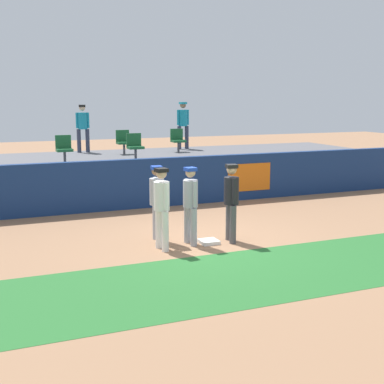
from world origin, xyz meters
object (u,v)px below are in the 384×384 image
(player_fielder_home, at_px, (162,203))
(player_runner_visitor, at_px, (190,200))
(player_umpire, at_px, (231,197))
(seat_front_center, at_px, (135,145))
(spectator_hooded, at_px, (183,122))
(player_coach_visitor, at_px, (157,198))
(seat_front_left, at_px, (64,148))
(seat_back_right, at_px, (178,139))
(seat_back_center, at_px, (123,141))
(spectator_capped, at_px, (83,125))
(first_base, at_px, (209,242))

(player_fielder_home, xyz_separation_m, player_runner_visitor, (0.71, 0.14, -0.02))
(player_runner_visitor, xyz_separation_m, player_umpire, (0.92, -0.15, 0.02))
(player_fielder_home, distance_m, seat_front_center, 5.86)
(player_fielder_home, distance_m, spectator_hooded, 9.37)
(spectator_hooded, bearing_deg, player_coach_visitor, 59.54)
(spectator_hooded, bearing_deg, player_fielder_home, 60.65)
(player_coach_visitor, relative_size, seat_front_left, 2.04)
(player_fielder_home, bearing_deg, spectator_hooded, 149.26)
(player_fielder_home, bearing_deg, seat_back_right, 150.24)
(seat_back_center, bearing_deg, player_runner_visitor, -93.37)
(seat_back_center, bearing_deg, seat_front_center, -92.99)
(player_fielder_home, distance_m, player_coach_visitor, 0.68)
(seat_back_right, distance_m, spectator_capped, 3.46)
(spectator_hooded, bearing_deg, seat_back_center, 14.79)
(seat_back_right, distance_m, seat_back_center, 2.03)
(seat_back_right, relative_size, spectator_capped, 0.49)
(player_coach_visitor, distance_m, spectator_hooded, 8.72)
(first_base, bearing_deg, seat_back_right, 74.57)
(player_fielder_home, bearing_deg, seat_front_center, 162.72)
(seat_front_center, bearing_deg, spectator_capped, 110.76)
(player_fielder_home, xyz_separation_m, seat_front_center, (1.05, 5.72, 0.72))
(seat_front_center, distance_m, seat_front_left, 2.21)
(player_fielder_home, xyz_separation_m, seat_back_right, (3.18, 7.52, 0.71))
(seat_front_center, height_order, seat_back_right, same)
(player_umpire, bearing_deg, player_coach_visitor, -104.33)
(player_fielder_home, height_order, player_umpire, player_umpire)
(seat_back_center, distance_m, spectator_capped, 1.72)
(player_fielder_home, height_order, spectator_hooded, spectator_hooded)
(seat_back_center, height_order, spectator_hooded, spectator_hooded)
(seat_front_left, bearing_deg, seat_front_center, 0.00)
(player_coach_visitor, distance_m, seat_front_left, 5.26)
(seat_front_left, distance_m, spectator_hooded, 5.67)
(spectator_hooded, bearing_deg, player_runner_visitor, 64.49)
(player_umpire, bearing_deg, player_runner_visitor, -89.30)
(player_runner_visitor, xyz_separation_m, spectator_capped, (-0.76, 8.50, 1.25))
(seat_front_left, height_order, seat_back_center, same)
(player_fielder_home, relative_size, spectator_capped, 1.03)
(player_runner_visitor, distance_m, seat_back_right, 7.82)
(player_coach_visitor, bearing_deg, player_fielder_home, -4.17)
(seat_back_right, distance_m, spectator_hooded, 1.26)
(seat_back_right, relative_size, spectator_hooded, 0.47)
(seat_front_center, distance_m, seat_back_right, 2.78)
(player_fielder_home, distance_m, seat_back_center, 7.64)
(player_umpire, distance_m, seat_front_left, 6.41)
(player_coach_visitor, relative_size, spectator_hooded, 0.96)
(seat_back_center, bearing_deg, player_umpire, -86.29)
(seat_front_left, distance_m, seat_back_right, 4.70)
(player_fielder_home, distance_m, seat_back_right, 8.20)
(player_runner_visitor, height_order, spectator_hooded, spectator_hooded)
(player_coach_visitor, bearing_deg, spectator_hooded, 160.45)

